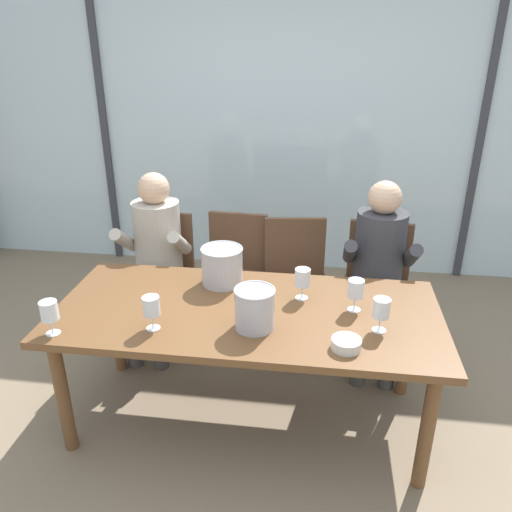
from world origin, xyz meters
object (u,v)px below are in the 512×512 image
chair_left_of_center (235,268)px  chair_center (295,274)px  dining_table (247,321)px  wine_glass_by_right_taster (49,312)px  chair_near_curtain (161,267)px  wine_glass_center_pour (356,290)px  person_charcoal_jacket (379,263)px  ice_bucket_secondary (255,308)px  wine_glass_near_bucket (381,309)px  chair_right_of_center (376,279)px  tasting_bowl (346,344)px  wine_glass_by_left_taster (151,307)px  person_beige_jumper (155,251)px  ice_bucket_primary (222,265)px  wine_glass_spare_empty (302,278)px

chair_left_of_center → chair_center: 0.43m
dining_table → wine_glass_by_right_taster: bearing=-158.0°
chair_near_curtain → wine_glass_center_pour: 1.55m
wine_glass_by_right_taster → person_charcoal_jacket: bearing=33.6°
person_charcoal_jacket → ice_bucket_secondary: 1.13m
dining_table → wine_glass_near_bucket: wine_glass_near_bucket is taller
person_charcoal_jacket → wine_glass_center_pour: size_ratio=7.01×
chair_right_of_center → tasting_bowl: size_ratio=6.46×
chair_near_curtain → wine_glass_by_right_taster: bearing=-93.8°
chair_center → wine_glass_by_left_taster: chair_center is taller
person_beige_jumper → ice_bucket_primary: 0.72m
ice_bucket_primary → wine_glass_spare_empty: bearing=-14.8°
ice_bucket_primary → wine_glass_by_right_taster: bearing=-137.7°
person_beige_jumper → wine_glass_by_right_taster: size_ratio=7.01×
wine_glass_by_left_taster → wine_glass_by_right_taster: same height
dining_table → tasting_bowl: size_ratio=14.46×
wine_glass_center_pour → wine_glass_by_right_taster: size_ratio=1.00×
person_charcoal_jacket → wine_glass_near_bucket: (-0.07, -0.85, 0.14)m
wine_glass_by_left_taster → wine_glass_spare_empty: size_ratio=1.00×
wine_glass_center_pour → wine_glass_by_right_taster: same height
chair_near_curtain → wine_glass_near_bucket: 1.74m
person_beige_jumper → tasting_bowl: 1.61m
chair_right_of_center → chair_left_of_center: bearing=-175.6°
wine_glass_center_pour → wine_glass_by_right_taster: (-1.44, -0.43, 0.00)m
chair_near_curtain → person_charcoal_jacket: person_charcoal_jacket is taller
ice_bucket_secondary → wine_glass_spare_empty: bearing=56.9°
tasting_bowl → wine_glass_by_right_taster: 1.40m
wine_glass_spare_empty → chair_right_of_center: bearing=55.6°
person_charcoal_jacket → tasting_bowl: size_ratio=8.76×
chair_left_of_center → wine_glass_spare_empty: (0.50, -0.74, 0.32)m
ice_bucket_primary → wine_glass_near_bucket: (0.85, -0.40, 0.01)m
wine_glass_spare_empty → chair_center: bearing=96.2°
chair_near_curtain → ice_bucket_primary: size_ratio=3.72×
wine_glass_center_pour → wine_glass_spare_empty: size_ratio=1.00×
wine_glass_by_left_taster → wine_glass_spare_empty: bearing=30.1°
chair_left_of_center → wine_glass_center_pour: chair_left_of_center is taller
chair_near_curtain → wine_glass_by_left_taster: chair_near_curtain is taller
chair_center → wine_glass_spare_empty: size_ratio=5.17×
chair_center → chair_right_of_center: size_ratio=1.00×
chair_center → person_beige_jumper: 0.97m
chair_right_of_center → wine_glass_by_left_taster: 1.64m
dining_table → chair_near_curtain: bearing=131.6°
chair_left_of_center → tasting_bowl: 1.41m
chair_center → wine_glass_near_bucket: chair_center is taller
chair_near_curtain → person_beige_jumper: person_beige_jumper is taller
chair_left_of_center → chair_center: (0.42, -0.04, 0.00)m
person_beige_jumper → ice_bucket_primary: person_beige_jumper is taller
chair_center → wine_glass_near_bucket: 1.12m
chair_center → person_beige_jumper: person_beige_jumper is taller
person_beige_jumper → wine_glass_by_left_taster: bearing=-72.7°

